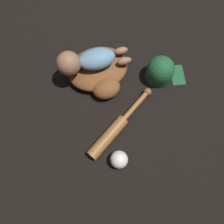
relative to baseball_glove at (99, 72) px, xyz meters
name	(u,v)px	position (x,y,z in m)	size (l,w,h in m)	color
ground_plane	(107,67)	(-0.05, -0.05, -0.04)	(6.00, 6.00, 0.00)	black
baseball_glove	(99,72)	(0.00, 0.00, 0.00)	(0.35, 0.34, 0.09)	brown
baby_figure	(86,61)	(0.06, -0.02, 0.09)	(0.36, 0.13, 0.12)	#6693B2
baseball_bat	(115,129)	(-0.01, 0.31, -0.02)	(0.37, 0.30, 0.06)	#9E602D
baseball	(119,160)	(0.00, 0.45, 0.00)	(0.08, 0.08, 0.08)	white
baseball_cap	(160,71)	(-0.30, 0.07, 0.01)	(0.22, 0.15, 0.14)	#1E562D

